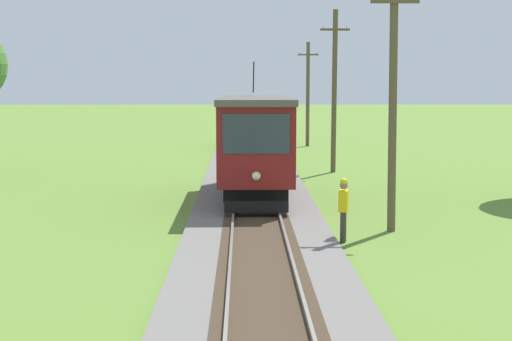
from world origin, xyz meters
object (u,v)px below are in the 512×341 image
at_px(utility_pole_mid, 334,90).
at_px(track_worker, 343,207).
at_px(utility_pole_near_tram, 393,99).
at_px(freight_car, 249,124).
at_px(utility_pole_far, 308,93).
at_px(red_tram, 254,142).

relative_size(utility_pole_mid, track_worker, 4.33).
bearing_deg(utility_pole_near_tram, utility_pole_mid, 90.00).
xyz_separation_m(freight_car, utility_pole_mid, (3.95, -13.91, 2.40)).
bearing_deg(utility_pole_far, utility_pole_near_tram, -90.00).
bearing_deg(red_tram, track_worker, -71.88).
distance_m(utility_pole_near_tram, track_worker, 3.71).
xyz_separation_m(utility_pole_far, track_worker, (-1.62, -30.18, -2.58)).
height_order(freight_car, utility_pole_mid, utility_pole_mid).
bearing_deg(freight_car, red_tram, -89.99).
xyz_separation_m(red_tram, utility_pole_far, (3.95, 23.07, 1.37)).
distance_m(utility_pole_far, track_worker, 30.34).
xyz_separation_m(utility_pole_near_tram, utility_pole_mid, (0.00, 14.03, 0.07)).
relative_size(utility_pole_near_tram, track_worker, 4.25).
bearing_deg(red_tram, utility_pole_mid, 65.26).
xyz_separation_m(red_tram, utility_pole_mid, (3.95, 8.57, 1.76)).
bearing_deg(red_tram, freight_car, 90.01).
relative_size(utility_pole_near_tram, utility_pole_mid, 0.98).
height_order(red_tram, utility_pole_mid, utility_pole_mid).
height_order(freight_car, utility_pole_far, utility_pole_far).
relative_size(freight_car, utility_pole_mid, 0.67).
height_order(red_tram, utility_pole_near_tram, utility_pole_near_tram).
bearing_deg(utility_pole_mid, freight_car, 105.85).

